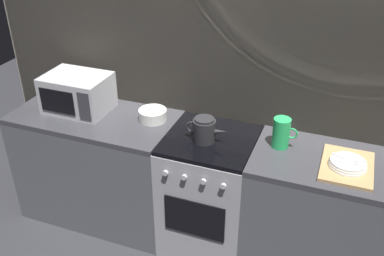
# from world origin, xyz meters

# --- Properties ---
(ground_plane) EXTENTS (8.00, 8.00, 0.00)m
(ground_plane) POSITION_xyz_m (0.00, 0.00, 0.00)
(ground_plane) COLOR #2D2D33
(back_wall) EXTENTS (3.60, 0.05, 2.40)m
(back_wall) POSITION_xyz_m (0.00, 0.32, 1.20)
(back_wall) COLOR #A39989
(back_wall) RESTS_ON ground_plane
(counter_left) EXTENTS (1.20, 0.60, 0.90)m
(counter_left) POSITION_xyz_m (-0.90, 0.00, 0.45)
(counter_left) COLOR #515459
(counter_left) RESTS_ON ground_plane
(stove_unit) EXTENTS (0.60, 0.63, 0.90)m
(stove_unit) POSITION_xyz_m (-0.00, -0.00, 0.45)
(stove_unit) COLOR #9E9EA3
(stove_unit) RESTS_ON ground_plane
(counter_right) EXTENTS (1.20, 0.60, 0.90)m
(counter_right) POSITION_xyz_m (0.90, 0.00, 0.45)
(counter_right) COLOR #515459
(counter_right) RESTS_ON ground_plane
(microwave) EXTENTS (0.46, 0.35, 0.27)m
(microwave) POSITION_xyz_m (-1.05, 0.05, 1.04)
(microwave) COLOR #B2B2B7
(microwave) RESTS_ON counter_left
(kettle) EXTENTS (0.28, 0.15, 0.17)m
(kettle) POSITION_xyz_m (-0.03, -0.04, 0.98)
(kettle) COLOR #262628
(kettle) RESTS_ON stove_unit
(mixing_bowl) EXTENTS (0.20, 0.20, 0.08)m
(mixing_bowl) POSITION_xyz_m (-0.47, 0.09, 0.94)
(mixing_bowl) COLOR silver
(mixing_bowl) RESTS_ON counter_left
(pitcher) EXTENTS (0.16, 0.11, 0.20)m
(pitcher) POSITION_xyz_m (0.45, 0.06, 1.00)
(pitcher) COLOR green
(pitcher) RESTS_ON counter_right
(dish_pile) EXTENTS (0.30, 0.40, 0.07)m
(dish_pile) POSITION_xyz_m (0.87, -0.04, 0.92)
(dish_pile) COLOR tan
(dish_pile) RESTS_ON counter_right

